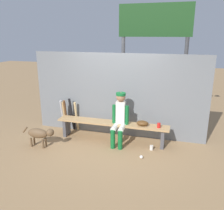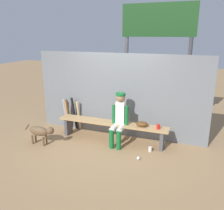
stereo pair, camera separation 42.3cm
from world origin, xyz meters
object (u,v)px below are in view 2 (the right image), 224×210
Objects in this scene: cup_on_bench at (158,127)px; dog at (41,131)px; player_seated at (119,117)px; bat_wood_tan at (67,115)px; dugout_bench at (112,126)px; bat_wood_natural at (79,116)px; bat_wood_dark at (68,114)px; scoreboard at (160,37)px; baseball_glove at (142,124)px; baseball at (138,158)px; bat_aluminum_black at (74,113)px; bat_aluminum_silver at (66,113)px; cup_on_ground at (150,149)px.

cup_on_bench is 2.81m from dog.
player_seated is at bearing -174.61° from cup_on_bench.
dugout_bench is at bearing -11.07° from bat_wood_tan.
bat_wood_natural is at bearing 170.46° from cup_on_bench.
bat_wood_natural is 7.63× the size of cup_on_bench.
bat_wood_tan is 7.73× the size of cup_on_bench.
dugout_bench is 1.44m from bat_wood_dark.
cup_on_bench is 2.37m from scoreboard.
baseball_glove is 1.92m from bat_wood_natural.
baseball is (0.10, -0.69, -0.52)m from baseball_glove.
scoreboard is (0.64, 1.38, 1.83)m from player_seated.
bat_wood_natural is at bearing 13.23° from bat_wood_tan.
bat_wood_dark is at bearing 168.42° from dugout_bench.
player_seated is at bearing 20.96° from dog.
dog is at bearing -104.66° from bat_aluminum_black.
bat_aluminum_silver is 11.70× the size of baseball.
bat_aluminum_black reaches higher than baseball.
bat_aluminum_black is at bearing 17.78° from bat_wood_tan.
dugout_bench is 0.78× the size of scoreboard.
baseball is at bearing -23.72° from bat_aluminum_silver.
dog is at bearing -153.05° from dugout_bench.
baseball_glove is 3.78× the size of baseball.
baseball_glove is 0.33× the size of dog.
bat_aluminum_silver is at bearing 170.92° from baseball_glove.
scoreboard is (-0.16, 1.49, 2.47)m from cup_on_ground.
dugout_bench is at bearing 141.33° from baseball.
bat_wood_natural is 2.25m from cup_on_ground.
scoreboard reaches higher than bat_wood_dark.
cup_on_ground is 0.55m from cup_on_bench.
bat_wood_tan is at bearing 172.69° from baseball_glove.
bat_aluminum_silver reaches higher than bat_wood_natural.
bat_aluminum_silver reaches higher than cup_on_ground.
bat_wood_natural reaches higher than dugout_bench.
dugout_bench is at bearing -13.40° from bat_aluminum_silver.
bat_wood_natural is 0.97× the size of bat_aluminum_silver.
dugout_bench reaches higher than dog.
cup_on_bench is at bearing -1.17° from dugout_bench.
bat_wood_tan is at bearing -166.77° from bat_wood_natural.
bat_wood_dark reaches higher than dugout_bench.
baseball is at bearing 2.36° from dog.
bat_aluminum_silver reaches higher than dugout_bench.
baseball_glove is (0.54, 0.11, -0.14)m from player_seated.
bat_wood_tan is (-0.04, -0.01, -0.03)m from bat_wood_dark.
bat_aluminum_black is 12.79× the size of baseball.
baseball is 0.89m from cup_on_bench.
bat_wood_tan is 1.01× the size of dog.
cup_on_bench is (2.59, -0.31, 0.13)m from bat_wood_tan.
bat_wood_dark is 2.57m from cup_on_bench.
bat_aluminum_silver is at bearing 164.81° from player_seated.
bat_wood_natural is 2.28m from baseball.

